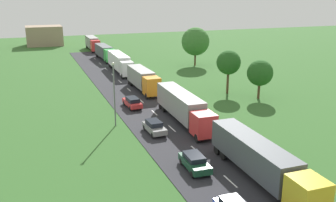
{
  "coord_description": "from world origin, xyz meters",
  "views": [
    {
      "loc": [
        -15.9,
        -13.61,
        16.38
      ],
      "look_at": [
        1.99,
        33.62,
        1.64
      ],
      "focal_mm": 39.59,
      "sensor_mm": 36.0,
      "label": 1
    }
  ],
  "objects_px": {
    "truck_third": "(143,79)",
    "tree_maple": "(229,63)",
    "truck_sixth": "(92,43)",
    "car_third": "(154,127)",
    "car_fourth": "(132,102)",
    "car_second": "(195,162)",
    "lamppost_second": "(114,91)",
    "truck_lead": "(260,160)",
    "tree_oak": "(195,41)",
    "truck_fifth": "(105,52)",
    "truck_fourth": "(120,62)",
    "tree_birch": "(260,73)",
    "distant_building": "(44,36)",
    "truck_second": "(183,106)"
  },
  "relations": [
    {
      "from": "car_third",
      "to": "tree_oak",
      "type": "relative_size",
      "value": 0.47
    },
    {
      "from": "truck_second",
      "to": "truck_fifth",
      "type": "relative_size",
      "value": 1.14
    },
    {
      "from": "car_third",
      "to": "tree_birch",
      "type": "xyz_separation_m",
      "value": [
        20.66,
        8.68,
        3.37
      ]
    },
    {
      "from": "truck_third",
      "to": "lamppost_second",
      "type": "height_order",
      "value": "lamppost_second"
    },
    {
      "from": "lamppost_second",
      "to": "tree_maple",
      "type": "relative_size",
      "value": 1.12
    },
    {
      "from": "truck_third",
      "to": "car_second",
      "type": "relative_size",
      "value": 2.76
    },
    {
      "from": "car_third",
      "to": "tree_maple",
      "type": "bearing_deg",
      "value": 37.15
    },
    {
      "from": "car_third",
      "to": "car_fourth",
      "type": "height_order",
      "value": "car_fourth"
    },
    {
      "from": "car_fourth",
      "to": "car_second",
      "type": "bearing_deg",
      "value": -89.52
    },
    {
      "from": "truck_fifth",
      "to": "distant_building",
      "type": "bearing_deg",
      "value": 110.39
    },
    {
      "from": "truck_lead",
      "to": "car_second",
      "type": "height_order",
      "value": "truck_lead"
    },
    {
      "from": "truck_fourth",
      "to": "car_fourth",
      "type": "distance_m",
      "value": 26.2
    },
    {
      "from": "truck_second",
      "to": "tree_oak",
      "type": "bearing_deg",
      "value": 62.99
    },
    {
      "from": "truck_fifth",
      "to": "truck_second",
      "type": "bearing_deg",
      "value": -89.94
    },
    {
      "from": "truck_fifth",
      "to": "lamppost_second",
      "type": "relative_size",
      "value": 1.61
    },
    {
      "from": "tree_oak",
      "to": "tree_maple",
      "type": "distance_m",
      "value": 25.75
    },
    {
      "from": "truck_sixth",
      "to": "truck_third",
      "type": "bearing_deg",
      "value": -90.05
    },
    {
      "from": "lamppost_second",
      "to": "truck_third",
      "type": "bearing_deg",
      "value": 61.51
    },
    {
      "from": "truck_third",
      "to": "car_third",
      "type": "bearing_deg",
      "value": -103.19
    },
    {
      "from": "car_fourth",
      "to": "tree_maple",
      "type": "distance_m",
      "value": 17.96
    },
    {
      "from": "truck_lead",
      "to": "truck_fifth",
      "type": "bearing_deg",
      "value": 90.26
    },
    {
      "from": "truck_sixth",
      "to": "car_fourth",
      "type": "xyz_separation_m",
      "value": [
        -4.4,
        -60.1,
        -1.36
      ]
    },
    {
      "from": "car_second",
      "to": "truck_sixth",
      "type": "bearing_deg",
      "value": 87.05
    },
    {
      "from": "truck_third",
      "to": "truck_fourth",
      "type": "height_order",
      "value": "truck_fourth"
    },
    {
      "from": "truck_sixth",
      "to": "truck_fifth",
      "type": "bearing_deg",
      "value": -89.83
    },
    {
      "from": "truck_third",
      "to": "tree_birch",
      "type": "bearing_deg",
      "value": -35.24
    },
    {
      "from": "truck_lead",
      "to": "tree_oak",
      "type": "distance_m",
      "value": 56.14
    },
    {
      "from": "truck_fifth",
      "to": "lamppost_second",
      "type": "height_order",
      "value": "lamppost_second"
    },
    {
      "from": "truck_third",
      "to": "truck_second",
      "type": "bearing_deg",
      "value": -89.5
    },
    {
      "from": "lamppost_second",
      "to": "distant_building",
      "type": "xyz_separation_m",
      "value": [
        -4.22,
        83.3,
        -1.5
      ]
    },
    {
      "from": "truck_fourth",
      "to": "truck_fifth",
      "type": "bearing_deg",
      "value": 89.87
    },
    {
      "from": "truck_third",
      "to": "truck_fifth",
      "type": "bearing_deg",
      "value": 89.83
    },
    {
      "from": "truck_sixth",
      "to": "tree_birch",
      "type": "height_order",
      "value": "tree_birch"
    },
    {
      "from": "truck_sixth",
      "to": "distant_building",
      "type": "relative_size",
      "value": 1.15
    },
    {
      "from": "tree_oak",
      "to": "car_second",
      "type": "bearing_deg",
      "value": -114.8
    },
    {
      "from": "truck_sixth",
      "to": "tree_oak",
      "type": "bearing_deg",
      "value": -60.65
    },
    {
      "from": "car_third",
      "to": "tree_oak",
      "type": "distance_m",
      "value": 45.14
    },
    {
      "from": "car_second",
      "to": "car_fourth",
      "type": "distance_m",
      "value": 21.66
    },
    {
      "from": "truck_third",
      "to": "tree_maple",
      "type": "distance_m",
      "value": 14.85
    },
    {
      "from": "car_fourth",
      "to": "lamppost_second",
      "type": "height_order",
      "value": "lamppost_second"
    },
    {
      "from": "car_fourth",
      "to": "truck_fourth",
      "type": "bearing_deg",
      "value": 80.27
    },
    {
      "from": "truck_lead",
      "to": "tree_maple",
      "type": "xyz_separation_m",
      "value": [
        12.49,
        27.89,
        3.22
      ]
    },
    {
      "from": "truck_lead",
      "to": "truck_fourth",
      "type": "distance_m",
      "value": 51.49
    },
    {
      "from": "tree_oak",
      "to": "truck_fourth",
      "type": "bearing_deg",
      "value": -175.18
    },
    {
      "from": "truck_fourth",
      "to": "truck_sixth",
      "type": "xyz_separation_m",
      "value": [
        -0.02,
        34.3,
        0.0
      ]
    },
    {
      "from": "truck_lead",
      "to": "distant_building",
      "type": "distance_m",
      "value": 103.06
    },
    {
      "from": "car_second",
      "to": "tree_birch",
      "type": "distance_m",
      "value": 28.05
    },
    {
      "from": "tree_oak",
      "to": "tree_birch",
      "type": "distance_m",
      "value": 29.92
    },
    {
      "from": "truck_sixth",
      "to": "lamppost_second",
      "type": "distance_m",
      "value": 67.46
    },
    {
      "from": "car_third",
      "to": "tree_maple",
      "type": "relative_size",
      "value": 0.57
    }
  ]
}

